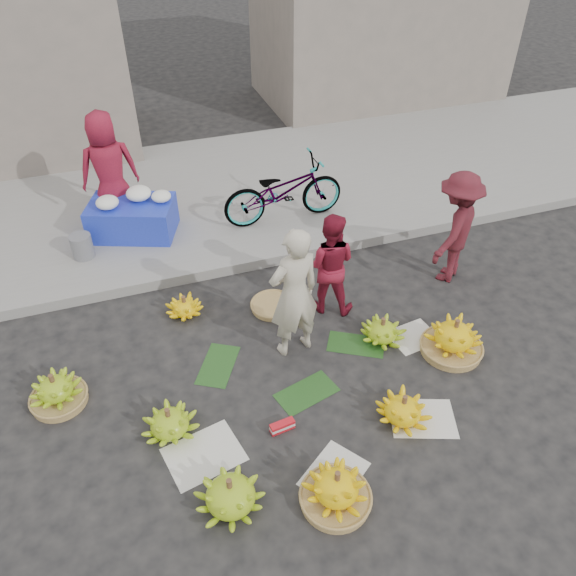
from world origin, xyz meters
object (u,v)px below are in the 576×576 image
object	(u,v)px
banana_bunch_0	(169,422)
flower_table	(133,216)
vendor_cream	(294,294)
banana_bunch_4	(453,338)
bicycle	(283,191)

from	to	relation	value
banana_bunch_0	flower_table	size ratio (longest dim) A/B	0.49
vendor_cream	flower_table	world-z (taller)	vendor_cream
banana_bunch_4	flower_table	bearing A→B (deg)	131.54
banana_bunch_4	banana_bunch_0	bearing A→B (deg)	-178.61
banana_bunch_0	banana_bunch_4	bearing A→B (deg)	1.39
banana_bunch_0	bicycle	world-z (taller)	bicycle
bicycle	banana_bunch_4	bearing A→B (deg)	-163.79
banana_bunch_4	bicycle	world-z (taller)	bicycle
vendor_cream	bicycle	distance (m)	2.66
banana_bunch_4	vendor_cream	distance (m)	1.91
banana_bunch_0	bicycle	distance (m)	4.01
vendor_cream	banana_bunch_4	bearing A→B (deg)	149.67
flower_table	bicycle	bearing A→B (deg)	11.83
vendor_cream	flower_table	xyz separation A→B (m)	(-1.43, 2.89, -0.41)
banana_bunch_4	vendor_cream	xyz separation A→B (m)	(-1.69, 0.64, 0.61)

